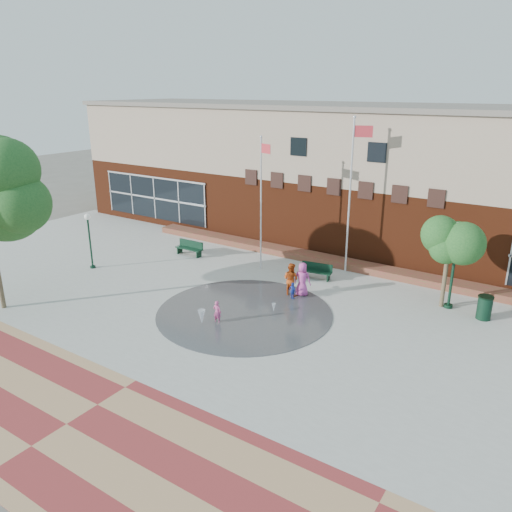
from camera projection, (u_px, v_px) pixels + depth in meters
The scene contains 20 objects.
ground at pixel (205, 338), 21.50m from camera, with size 120.00×120.00×0.00m, color #666056.
plaza_concrete at pixel (256, 306), 24.65m from camera, with size 46.00×18.00×0.01m, color #A8A8A0.
paver_band at pixel (66, 424), 15.98m from camera, with size 46.00×6.00×0.01m, color maroon.
splash_pad at pixel (244, 313), 23.87m from camera, with size 8.40×8.40×0.01m, color #383A3D.
library_building at pixel (366, 174), 33.79m from camera, with size 44.40×10.40×9.20m.
flower_bed at pixel (324, 263), 30.65m from camera, with size 26.00×1.20×0.40m, color #A81D35.
flagpole_left at pixel (261, 197), 28.27m from camera, with size 0.86×0.38×7.75m.
flagpole_right at pixel (351, 189), 27.52m from camera, with size 1.05×0.40×8.84m.
lamp_left at pixel (89, 235), 29.11m from camera, with size 0.35×0.35×3.33m.
lamp_right at pixel (455, 256), 23.56m from camera, with size 0.46×0.46×4.34m.
bench_left at pixel (189, 251), 31.91m from camera, with size 1.91×0.56×0.96m.
bench_mid at pixel (316, 274), 28.00m from camera, with size 1.84×0.74×0.90m.
trash_can at pixel (484, 308), 23.06m from camera, with size 0.70×0.70×1.15m.
tree_mid at pixel (450, 238), 23.42m from camera, with size 2.87×2.87×4.83m.
water_jet_a at pixel (202, 324), 22.71m from camera, with size 0.35×0.35×0.68m, color white.
water_jet_b at pixel (274, 312), 23.92m from camera, with size 0.19×0.19×0.43m, color white.
child_splash at pixel (217, 312), 22.70m from camera, with size 0.40×0.26×1.09m, color #C54A84.
adult_red at pixel (291, 279), 25.65m from camera, with size 0.85×0.66×1.75m, color #AF4012.
adult_pink at pixel (302, 279), 25.60m from camera, with size 0.87×0.57×1.78m, color #C944A0.
child_blue at pixel (293, 291), 25.24m from camera, with size 0.54×0.22×0.91m, color #213BAD.
Camera 1 is at (12.47, -14.79, 10.27)m, focal length 35.00 mm.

